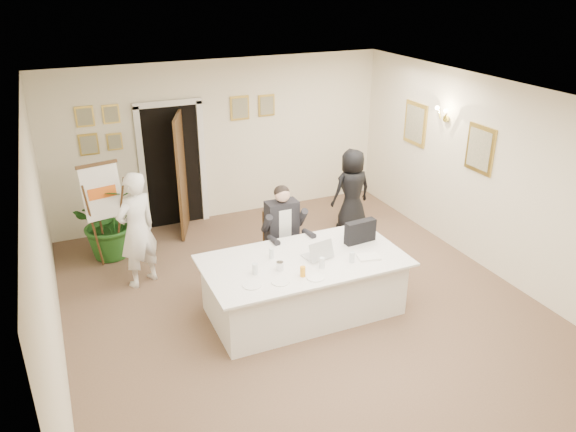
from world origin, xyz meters
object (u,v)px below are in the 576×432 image
Objects in this scene: conference_table at (304,285)px; laptop_bag at (360,232)px; paper_stack at (368,257)px; steel_jug at (280,266)px; standing_man at (137,230)px; standing_woman at (352,190)px; oj_glass at (303,272)px; potted_palm at (110,220)px; seated_man at (283,233)px; laptop at (317,246)px; flip_chart at (104,220)px.

laptop_bag reaches higher than conference_table.
steel_jug is (-1.16, 0.17, 0.04)m from paper_stack.
standing_woman is (3.65, 0.40, -0.12)m from standing_man.
potted_palm is at bearing 121.69° from oj_glass.
laptop is at bearing -89.22° from seated_man.
laptop_bag is at bearing -40.06° from potted_palm.
laptop is 0.83× the size of laptop_bag.
seated_man reaches higher than laptop.
paper_stack is at bearing -8.15° from steel_jug.
oj_glass is at bearing -52.90° from steel_jug.
flip_chart is at bearing 138.00° from paper_stack.
potted_palm is 3.48m from laptop.
oj_glass is (1.87, -3.03, 0.23)m from potted_palm.
potted_palm reaches higher than conference_table.
laptop_bag is at bearing -48.83° from seated_man.
oj_glass reaches higher than conference_table.
laptop reaches higher than oj_glass.
laptop is (0.08, -0.92, 0.20)m from seated_man.
potted_palm is (-2.18, 1.71, -0.11)m from seated_man.
steel_jug is at bearing 40.93° from standing_woman.
laptop is at bearing 45.55° from oj_glass.
oj_glass is 0.32m from steel_jug.
standing_woman reaches higher than steel_jug.
flip_chart is 1.32× the size of potted_palm.
laptop_bag is (0.90, 0.15, 0.54)m from conference_table.
oj_glass is at bearing -117.01° from conference_table.
flip_chart is at bearing 132.68° from conference_table.
potted_palm is at bearing 133.98° from paper_stack.
seated_man is 0.90× the size of flip_chart.
standing_man reaches higher than potted_palm.
steel_jug is (-2.22, -2.13, 0.11)m from standing_woman.
standing_woman is at bearing 158.20° from standing_man.
standing_man reaches higher than conference_table.
seated_man is at bearing 83.05° from conference_table.
potted_palm is at bearing 121.16° from steel_jug.
conference_table is at bearing 62.99° from oj_glass.
standing_woman reaches higher than potted_palm.
potted_palm reaches higher than laptop_bag.
standing_man is 12.97× the size of oj_glass.
oj_glass is (-2.03, -2.38, 0.12)m from standing_woman.
potted_palm is 11.07× the size of steel_jug.
laptop is at bearing -173.92° from laptop_bag.
paper_stack is at bearing -20.99° from conference_table.
standing_woman is at bearing 47.38° from conference_table.
standing_woman is at bearing 65.13° from paper_stack.
potted_palm is (-0.25, 1.05, -0.23)m from standing_man.
flip_chart reaches higher than seated_man.
laptop_bag is at bearing 25.80° from oj_glass.
conference_table is at bearing 173.51° from laptop.
standing_woman reaches higher than paper_stack.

